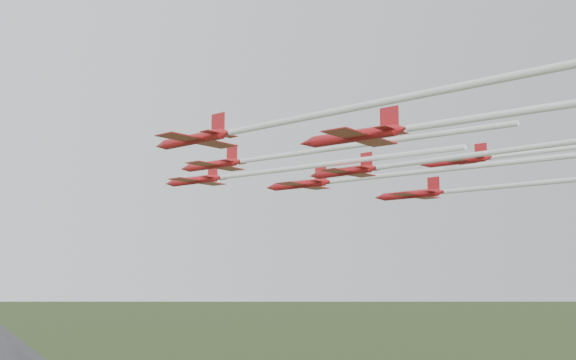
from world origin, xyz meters
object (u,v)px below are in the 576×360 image
jet_row2_left (269,157)px  jet_row3_mid (430,160)px  jet_row3_left (277,123)px  jet_row4_right (556,149)px  jet_lead (245,174)px  jet_row2_right (349,179)px  jet_row4_left (453,121)px  jet_row3_right (461,190)px

jet_row2_left → jet_row3_mid: 18.86m
jet_row3_left → jet_row4_right: size_ratio=0.99×
jet_lead → jet_row3_left: (-12.54, -33.65, -0.73)m
jet_lead → jet_row4_right: (24.03, -33.51, 0.25)m
jet_lead → jet_row2_right: jet_lead is taller
jet_row2_left → jet_row4_left: size_ratio=0.88×
jet_row3_left → jet_row4_right: bearing=-20.2°
jet_row3_mid → jet_row3_right: 20.34m
jet_lead → jet_row3_right: bearing=-52.0°
jet_lead → jet_row3_mid: jet_lead is taller
jet_lead → jet_row4_right: size_ratio=0.98×
jet_row4_left → jet_lead: bearing=69.3°
jet_row2_right → jet_row4_right: jet_row4_right is taller
jet_row2_right → jet_row4_right: size_ratio=0.90×
jet_row2_left → jet_row4_right: 33.41m
jet_row3_left → jet_row4_right: jet_row4_right is taller
jet_lead → jet_row4_left: jet_lead is taller
jet_row2_left → jet_row2_right: size_ratio=0.96×
jet_row2_left → jet_row3_right: 30.86m
jet_row2_left → jet_row4_right: (27.96, -18.28, 0.47)m
jet_row2_right → jet_row4_left: jet_row4_left is taller
jet_row3_mid → jet_row4_left: jet_row4_left is taller
jet_row2_right → jet_row3_mid: 18.38m
jet_lead → jet_row3_mid: bearing=-91.4°
jet_row4_right → jet_row3_mid: bearing=134.3°
jet_lead → jet_row3_left: bearing=-133.1°
jet_row2_right → jet_row3_right: bearing=-44.2°
jet_lead → jet_row2_right: bearing=-59.4°
jet_row2_left → jet_row2_right: jet_row2_left is taller
jet_row3_mid → jet_row3_right: bearing=18.8°
jet_lead → jet_row3_right: jet_lead is taller
jet_row3_mid → jet_row2_left: bearing=122.5°
jet_lead → jet_row3_left: size_ratio=0.99×
jet_row3_left → jet_row3_mid: (23.12, 6.40, -0.49)m
jet_lead → jet_row2_left: (-3.93, -15.23, -0.22)m
jet_row2_left → jet_row3_mid: jet_row2_left is taller
jet_row3_mid → jet_row3_right: (16.29, 12.13, -1.09)m
jet_row3_left → jet_row4_left: (14.20, -6.86, 0.33)m
jet_row2_left → jet_row3_right: size_ratio=0.97×
jet_row4_left → jet_row4_right: bearing=-5.7°
jet_row2_right → jet_row3_right: jet_row2_right is taller
jet_lead → jet_row4_left: (1.66, -40.51, -0.40)m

